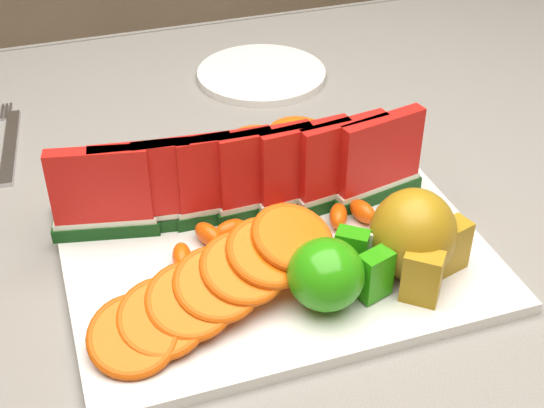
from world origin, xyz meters
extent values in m
cube|color=#44241A|center=(0.00, 0.00, 0.73)|extent=(1.40, 0.90, 0.03)
cube|color=#44241A|center=(0.64, 0.39, 0.36)|extent=(0.06, 0.06, 0.72)
cube|color=slate|center=(0.00, 0.00, 0.75)|extent=(1.52, 1.02, 0.01)
cube|color=slate|center=(0.00, 0.51, 0.66)|extent=(1.52, 0.01, 0.20)
cube|color=silver|center=(0.07, -0.08, 0.76)|extent=(0.40, 0.30, 0.01)
ellipsoid|color=#2C7D0A|center=(0.09, -0.16, 0.80)|extent=(0.08, 0.08, 0.06)
cube|color=#2C7D0A|center=(0.14, -0.17, 0.80)|extent=(0.03, 0.03, 0.05)
cube|color=beige|center=(0.14, -0.17, 0.80)|extent=(0.03, 0.01, 0.04)
cube|color=#2C7D0A|center=(0.13, -0.13, 0.80)|extent=(0.03, 0.03, 0.05)
cube|color=beige|center=(0.13, -0.13, 0.80)|extent=(0.02, 0.02, 0.04)
ellipsoid|color=#B2880F|center=(0.18, -0.14, 0.81)|extent=(0.10, 0.10, 0.09)
cube|color=#B2880F|center=(0.17, -0.18, 0.79)|extent=(0.04, 0.04, 0.05)
cube|color=#B2880F|center=(0.22, -0.15, 0.79)|extent=(0.04, 0.03, 0.05)
cylinder|color=silver|center=(0.18, 0.30, 0.76)|extent=(0.22, 0.22, 0.01)
cube|color=silver|center=(-0.16, 0.22, 0.76)|extent=(0.03, 0.17, 0.00)
cube|color=silver|center=(-0.17, 0.31, 0.76)|extent=(0.01, 0.04, 0.00)
cube|color=silver|center=(-0.16, 0.31, 0.76)|extent=(0.01, 0.04, 0.00)
cube|color=silver|center=(-0.16, 0.31, 0.76)|extent=(0.01, 0.04, 0.00)
cube|color=#0C3511|center=(-0.08, 0.00, 0.78)|extent=(0.11, 0.04, 0.01)
cube|color=silver|center=(-0.08, 0.00, 0.79)|extent=(0.10, 0.04, 0.01)
cube|color=red|center=(-0.08, 0.00, 0.83)|extent=(0.10, 0.04, 0.08)
cube|color=#0C3511|center=(-0.04, -0.01, 0.78)|extent=(0.11, 0.04, 0.01)
cube|color=silver|center=(-0.04, -0.01, 0.79)|extent=(0.10, 0.03, 0.01)
cube|color=red|center=(-0.04, -0.01, 0.83)|extent=(0.10, 0.03, 0.08)
cube|color=#0C3511|center=(0.00, -0.01, 0.78)|extent=(0.11, 0.03, 0.01)
cube|color=silver|center=(0.00, -0.01, 0.79)|extent=(0.10, 0.03, 0.01)
cube|color=red|center=(0.00, -0.01, 0.83)|extent=(0.10, 0.02, 0.08)
cube|color=#0C3511|center=(0.04, -0.01, 0.78)|extent=(0.11, 0.02, 0.01)
cube|color=silver|center=(0.04, -0.01, 0.79)|extent=(0.10, 0.02, 0.01)
cube|color=red|center=(0.04, -0.01, 0.83)|extent=(0.10, 0.02, 0.08)
cube|color=#0C3511|center=(0.08, -0.02, 0.78)|extent=(0.11, 0.02, 0.01)
cube|color=silver|center=(0.08, -0.02, 0.79)|extent=(0.10, 0.02, 0.01)
cube|color=red|center=(0.08, -0.02, 0.83)|extent=(0.10, 0.02, 0.08)
cube|color=#0C3511|center=(0.12, -0.02, 0.78)|extent=(0.11, 0.03, 0.01)
cube|color=silver|center=(0.12, -0.02, 0.79)|extent=(0.10, 0.03, 0.01)
cube|color=red|center=(0.12, -0.02, 0.83)|extent=(0.10, 0.02, 0.08)
cube|color=#0C3511|center=(0.16, -0.03, 0.78)|extent=(0.11, 0.04, 0.01)
cube|color=silver|center=(0.16, -0.03, 0.79)|extent=(0.10, 0.03, 0.01)
cube|color=red|center=(0.16, -0.03, 0.83)|extent=(0.10, 0.03, 0.08)
cube|color=#0C3511|center=(0.20, -0.03, 0.78)|extent=(0.11, 0.04, 0.01)
cube|color=silver|center=(0.20, -0.03, 0.79)|extent=(0.10, 0.04, 0.01)
cube|color=red|center=(0.20, -0.03, 0.83)|extent=(0.10, 0.04, 0.08)
cylinder|color=#EE1C00|center=(-0.08, -0.17, 0.79)|extent=(0.08, 0.08, 0.03)
torus|color=#C15F0B|center=(-0.08, -0.17, 0.79)|extent=(0.09, 0.09, 0.03)
cylinder|color=#EE1C00|center=(-0.05, -0.16, 0.79)|extent=(0.07, 0.07, 0.03)
torus|color=#C15F0B|center=(-0.05, -0.16, 0.79)|extent=(0.08, 0.08, 0.03)
cylinder|color=#EE1C00|center=(-0.03, -0.15, 0.80)|extent=(0.07, 0.07, 0.03)
torus|color=#C15F0B|center=(-0.03, -0.15, 0.80)|extent=(0.08, 0.08, 0.03)
cylinder|color=#EE1C00|center=(0.00, -0.14, 0.80)|extent=(0.08, 0.08, 0.03)
torus|color=#C15F0B|center=(0.00, -0.14, 0.80)|extent=(0.09, 0.09, 0.03)
cylinder|color=#EE1C00|center=(0.02, -0.13, 0.80)|extent=(0.08, 0.08, 0.03)
torus|color=#C15F0B|center=(0.02, -0.13, 0.80)|extent=(0.10, 0.09, 0.03)
cylinder|color=#EE1C00|center=(0.05, -0.13, 0.81)|extent=(0.09, 0.09, 0.03)
torus|color=#C15F0B|center=(0.05, -0.13, 0.81)|extent=(0.10, 0.10, 0.03)
cylinder|color=#EE1C00|center=(0.08, -0.12, 0.81)|extent=(0.09, 0.09, 0.03)
torus|color=#C15F0B|center=(0.08, -0.12, 0.81)|extent=(0.10, 0.10, 0.03)
cylinder|color=#EE1C00|center=(-0.04, 0.05, 0.78)|extent=(0.08, 0.08, 0.03)
torus|color=#C15F0B|center=(-0.04, 0.05, 0.78)|extent=(0.09, 0.09, 0.03)
cylinder|color=#EE1C00|center=(0.01, 0.05, 0.79)|extent=(0.09, 0.09, 0.03)
torus|color=#C15F0B|center=(0.01, 0.05, 0.79)|extent=(0.10, 0.10, 0.03)
cylinder|color=#EE1C00|center=(0.06, 0.05, 0.79)|extent=(0.09, 0.09, 0.03)
torus|color=#C15F0B|center=(0.06, 0.05, 0.79)|extent=(0.11, 0.10, 0.03)
cylinder|color=#EE1C00|center=(0.10, 0.05, 0.79)|extent=(0.10, 0.10, 0.03)
torus|color=#C15F0B|center=(0.10, 0.05, 0.79)|extent=(0.11, 0.11, 0.03)
cylinder|color=#EE1C00|center=(0.15, 0.05, 0.80)|extent=(0.10, 0.10, 0.03)
torus|color=#C15F0B|center=(0.15, 0.05, 0.80)|extent=(0.12, 0.12, 0.03)
ellipsoid|color=#E84F17|center=(-0.02, -0.07, 0.78)|extent=(0.02, 0.04, 0.02)
ellipsoid|color=#E84F17|center=(0.01, -0.05, 0.78)|extent=(0.03, 0.04, 0.02)
ellipsoid|color=#E84F17|center=(0.04, -0.05, 0.78)|extent=(0.04, 0.02, 0.02)
ellipsoid|color=#E84F17|center=(0.05, -0.05, 0.78)|extent=(0.03, 0.04, 0.02)
ellipsoid|color=#E84F17|center=(0.08, -0.06, 0.78)|extent=(0.02, 0.04, 0.02)
ellipsoid|color=#E84F17|center=(0.09, -0.04, 0.78)|extent=(0.03, 0.04, 0.02)
ellipsoid|color=#E84F17|center=(0.11, -0.07, 0.78)|extent=(0.04, 0.03, 0.02)
ellipsoid|color=#E84F17|center=(0.15, -0.06, 0.78)|extent=(0.03, 0.04, 0.02)
ellipsoid|color=#E84F17|center=(0.17, -0.06, 0.78)|extent=(0.03, 0.04, 0.02)
camera|label=1|loc=(-0.11, -0.62, 1.24)|focal=50.00mm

